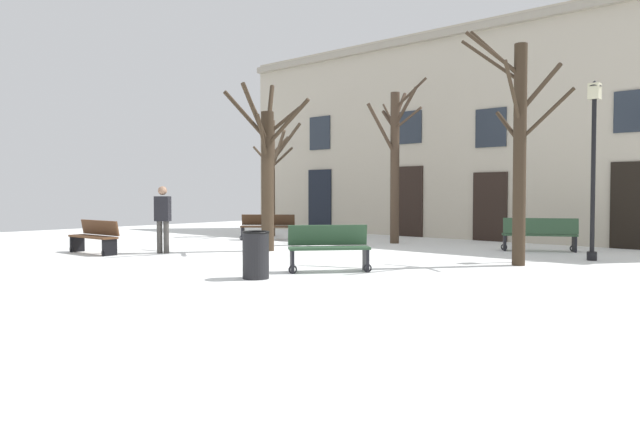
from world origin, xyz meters
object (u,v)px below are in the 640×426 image
(bench_near_lamp, at_px, (268,226))
(person_by_shop_door, at_px, (163,216))
(tree_left_of_center, at_px, (395,159))
(tree_near_facade, at_px, (519,143))
(litter_bin, at_px, (256,255))
(streetlamp, at_px, (594,151))
(bench_back_to_back_right, at_px, (540,234))
(tree_right_of_center, at_px, (267,168))
(tree_center, at_px, (272,173))
(bench_far_corner, at_px, (95,236))
(bench_near_center_tree, at_px, (329,248))

(bench_near_lamp, relative_size, person_by_shop_door, 0.95)
(bench_near_lamp, bearing_deg, tree_left_of_center, -16.44)
(tree_near_facade, bearing_deg, litter_bin, -119.27)
(streetlamp, relative_size, litter_bin, 4.77)
(bench_near_lamp, bearing_deg, streetlamp, -34.70)
(litter_bin, bearing_deg, bench_back_to_back_right, 75.90)
(tree_right_of_center, height_order, bench_back_to_back_right, tree_right_of_center)
(tree_right_of_center, distance_m, litter_bin, 5.32)
(tree_center, xyz_separation_m, streetlamp, (10.94, -0.43, 0.23))
(tree_near_facade, distance_m, tree_center, 10.31)
(tree_near_facade, height_order, streetlamp, tree_near_facade)
(tree_center, distance_m, bench_far_corner, 7.46)
(tree_near_facade, bearing_deg, person_by_shop_door, -155.51)
(streetlamp, bearing_deg, bench_far_corner, -146.08)
(streetlamp, relative_size, bench_near_lamp, 2.52)
(person_by_shop_door, bearing_deg, tree_near_facade, 172.11)
(streetlamp, distance_m, bench_near_center_tree, 6.67)
(litter_bin, bearing_deg, bench_far_corner, 177.77)
(litter_bin, relative_size, bench_near_center_tree, 0.58)
(tree_near_facade, height_order, tree_left_of_center, tree_near_facade)
(tree_near_facade, distance_m, person_by_shop_door, 8.77)
(tree_center, height_order, litter_bin, tree_center)
(tree_near_facade, height_order, bench_back_to_back_right, tree_near_facade)
(tree_near_facade, relative_size, bench_near_lamp, 3.20)
(tree_right_of_center, height_order, bench_near_lamp, tree_right_of_center)
(streetlamp, relative_size, bench_far_corner, 2.37)
(tree_near_facade, bearing_deg, tree_left_of_center, 150.77)
(tree_left_of_center, height_order, bench_near_center_tree, tree_left_of_center)
(tree_right_of_center, height_order, streetlamp, tree_right_of_center)
(tree_right_of_center, bearing_deg, person_by_shop_door, -125.49)
(tree_left_of_center, bearing_deg, bench_far_corner, -118.35)
(tree_left_of_center, xyz_separation_m, bench_near_center_tree, (2.61, -6.21, -2.13))
(tree_center, bearing_deg, bench_near_center_tree, -37.51)
(tree_center, distance_m, bench_near_center_tree, 9.74)
(tree_center, height_order, bench_near_lamp, tree_center)
(person_by_shop_door, bearing_deg, litter_bin, 131.87)
(tree_near_facade, xyz_separation_m, bench_back_to_back_right, (-0.73, 3.23, -2.14))
(tree_near_facade, height_order, litter_bin, tree_near_facade)
(bench_near_center_tree, bearing_deg, tree_left_of_center, 63.97)
(litter_bin, xyz_separation_m, bench_near_center_tree, (0.38, 1.59, 0.04))
(tree_right_of_center, height_order, tree_left_of_center, tree_left_of_center)
(bench_back_to_back_right, bearing_deg, bench_far_corner, 14.94)
(bench_far_corner, bearing_deg, tree_left_of_center, 59.81)
(streetlamp, height_order, bench_near_lamp, streetlamp)
(tree_near_facade, relative_size, bench_near_center_tree, 3.49)
(bench_far_corner, distance_m, bench_near_center_tree, 6.82)
(tree_right_of_center, height_order, litter_bin, tree_right_of_center)
(litter_bin, bearing_deg, streetlamp, 61.93)
(tree_left_of_center, distance_m, bench_near_center_tree, 7.06)
(tree_left_of_center, bearing_deg, bench_back_to_back_right, 5.55)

